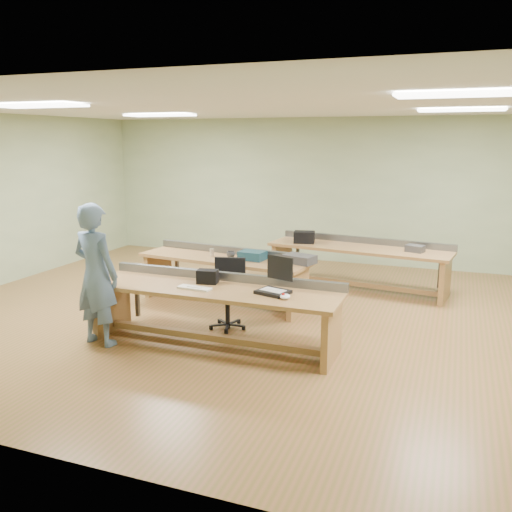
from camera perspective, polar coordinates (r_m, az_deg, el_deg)
name	(u,v)px	position (r m, az deg, el deg)	size (l,w,h in m)	color
floor	(264,317)	(8.01, 0.83, -6.41)	(10.00, 10.00, 0.00)	brown
ceiling	(265,106)	(7.61, 0.91, 15.55)	(10.00, 10.00, 0.00)	silver
wall_back	(329,191)	(11.49, 7.64, 6.82)	(10.00, 0.04, 3.00)	#A4B68A
wall_front	(82,286)	(4.19, -17.89, -3.01)	(10.00, 0.04, 3.00)	#A4B68A
fluor_panels	(265,108)	(7.60, 0.90, 15.32)	(6.20, 3.50, 0.03)	white
workbench_front	(214,301)	(6.83, -4.40, -4.78)	(3.24, 0.88, 0.86)	#9F7B43
workbench_mid	(224,269)	(8.53, -3.35, -1.40)	(2.83, 1.09, 0.86)	#9F7B43
workbench_back	(359,257)	(9.51, 10.79, -0.12)	(3.18, 1.23, 0.86)	#9F7B43
person	(96,275)	(7.04, -16.49, -1.90)	(0.66, 0.43, 1.81)	slate
laptop_base	(273,292)	(6.48, 1.80, -3.81)	(0.36, 0.30, 0.04)	black
laptop_screen	(280,268)	(6.53, 2.55, -1.27)	(0.36, 0.02, 0.29)	black
keyboard	(195,288)	(6.72, -6.49, -3.37)	(0.43, 0.14, 0.02)	silver
trackball_mouse	(285,297)	(6.27, 3.08, -4.28)	(0.12, 0.14, 0.06)	white
camera_bag	(208,277)	(6.95, -5.13, -2.17)	(0.26, 0.17, 0.18)	black
task_chair	(228,303)	(7.50, -2.94, -4.93)	(0.61, 0.61, 0.95)	black
parts_bin_teal	(252,255)	(8.27, -0.39, 0.06)	(0.38, 0.28, 0.13)	#143341
parts_bin_grey	(300,259)	(8.07, 4.61, -0.31)	(0.46, 0.29, 0.12)	#333335
mug	(231,255)	(8.42, -2.67, 0.15)	(0.13, 0.13, 0.10)	#333335
drinks_can	(212,252)	(8.55, -4.68, 0.37)	(0.07, 0.07, 0.12)	silver
storage_box_back	(304,237)	(9.65, 5.10, 1.99)	(0.36, 0.26, 0.21)	black
tray_back	(415,248)	(9.23, 16.40, 0.76)	(0.28, 0.20, 0.11)	#333335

